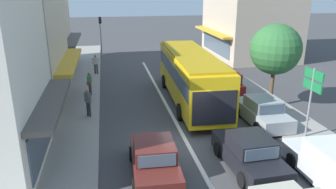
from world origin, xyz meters
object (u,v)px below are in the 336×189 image
at_px(pedestrian_with_handbag_near, 90,83).
at_px(pedestrian_browsing_midblock, 88,101).
at_px(parked_wagon_kerb_front, 335,167).
at_px(parked_sedan_kerb_second, 262,111).
at_px(sedan_adjacent_lane_trail, 154,160).
at_px(directional_road_sign, 312,87).
at_px(sedan_queue_gap_filler, 249,154).
at_px(city_bus, 191,74).
at_px(street_tree_right, 276,49).
at_px(pedestrian_far_walker, 96,63).
at_px(traffic_light_downstreet, 101,30).
at_px(parked_hatchback_kerb_third, 226,83).

xyz_separation_m(pedestrian_with_handbag_near, pedestrian_browsing_midblock, (0.04, -3.74, -0.00)).
bearing_deg(parked_wagon_kerb_front, parked_sedan_kerb_second, 89.58).
height_order(sedan_adjacent_lane_trail, directional_road_sign, directional_road_sign).
bearing_deg(pedestrian_browsing_midblock, sedan_queue_gap_filler, -45.40).
bearing_deg(city_bus, parked_sedan_kerb_second, -54.17).
height_order(city_bus, parked_wagon_kerb_front, city_bus).
xyz_separation_m(parked_wagon_kerb_front, pedestrian_browsing_midblock, (-9.39, 8.58, 0.32)).
bearing_deg(sedan_queue_gap_filler, street_tree_right, 56.24).
relative_size(sedan_queue_gap_filler, sedan_adjacent_lane_trail, 1.00).
distance_m(parked_sedan_kerb_second, pedestrian_far_walker, 15.17).
height_order(parked_sedan_kerb_second, street_tree_right, street_tree_right).
height_order(sedan_adjacent_lane_trail, parked_wagon_kerb_front, parked_wagon_kerb_front).
height_order(sedan_queue_gap_filler, pedestrian_browsing_midblock, pedestrian_browsing_midblock).
xyz_separation_m(traffic_light_downstreet, pedestrian_with_handbag_near, (-0.80, -13.70, -1.79)).
bearing_deg(parked_sedan_kerb_second, directional_road_sign, -60.96).
bearing_deg(sedan_queue_gap_filler, sedan_adjacent_lane_trail, 176.26).
relative_size(city_bus, street_tree_right, 2.11).
bearing_deg(directional_road_sign, sedan_queue_gap_filler, -152.40).
bearing_deg(directional_road_sign, parked_hatchback_kerb_third, 99.33).
bearing_deg(street_tree_right, parked_hatchback_kerb_third, 116.42).
xyz_separation_m(parked_hatchback_kerb_third, pedestrian_far_walker, (-9.14, 6.51, 0.36)).
bearing_deg(parked_sedan_kerb_second, pedestrian_with_handbag_near, 146.73).
bearing_deg(pedestrian_with_handbag_near, pedestrian_browsing_midblock, -89.45).
height_order(directional_road_sign, pedestrian_far_walker, directional_road_sign).
bearing_deg(pedestrian_browsing_midblock, city_bus, 14.60).
relative_size(parked_wagon_kerb_front, street_tree_right, 0.87).
xyz_separation_m(sedan_queue_gap_filler, street_tree_right, (4.37, 6.53, 3.00)).
bearing_deg(parked_wagon_kerb_front, pedestrian_with_handbag_near, 127.41).
height_order(parked_hatchback_kerb_third, traffic_light_downstreet, traffic_light_downstreet).
xyz_separation_m(directional_road_sign, pedestrian_with_handbag_near, (-10.73, 8.48, -1.64)).
relative_size(city_bus, parked_hatchback_kerb_third, 2.91).
xyz_separation_m(sedan_queue_gap_filler, directional_road_sign, (3.97, 2.08, 2.04)).
height_order(street_tree_right, pedestrian_browsing_midblock, street_tree_right).
bearing_deg(sedan_queue_gap_filler, pedestrian_far_walker, 111.44).
height_order(sedan_adjacent_lane_trail, parked_hatchback_kerb_third, parked_hatchback_kerb_third).
relative_size(traffic_light_downstreet, street_tree_right, 0.81).
bearing_deg(pedestrian_browsing_midblock, directional_road_sign, -23.92).
distance_m(sedan_adjacent_lane_trail, parked_hatchback_kerb_third, 11.71).
bearing_deg(pedestrian_far_walker, sedan_adjacent_lane_trail, -81.12).
bearing_deg(directional_road_sign, parked_sedan_kerb_second, 119.04).
distance_m(traffic_light_downstreet, pedestrian_far_walker, 8.04).
xyz_separation_m(sedan_queue_gap_filler, pedestrian_with_handbag_near, (-6.76, 10.56, 0.40)).
bearing_deg(pedestrian_browsing_midblock, sedan_adjacent_lane_trail, -66.92).
relative_size(parked_wagon_kerb_front, pedestrian_far_walker, 2.77).
relative_size(pedestrian_browsing_midblock, pedestrian_far_walker, 1.00).
xyz_separation_m(city_bus, sedan_adjacent_lane_trail, (-3.64, -8.24, -1.22)).
height_order(sedan_adjacent_lane_trail, pedestrian_far_walker, pedestrian_far_walker).
relative_size(sedan_queue_gap_filler, pedestrian_with_handbag_near, 2.61).
bearing_deg(parked_hatchback_kerb_third, pedestrian_browsing_midblock, -161.74).
distance_m(parked_wagon_kerb_front, street_tree_right, 8.95).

